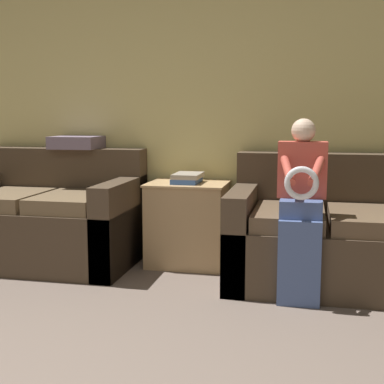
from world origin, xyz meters
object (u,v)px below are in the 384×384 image
couch_main (362,239)px  book_stack (187,178)px  child_left_seated (301,203)px  couch_side (49,221)px  side_shelf (188,223)px  throw_pillow (78,142)px

couch_main → book_stack: size_ratio=6.00×
couch_main → child_left_seated: 0.65m
couch_side → side_shelf: (1.08, 0.17, 0.00)m
side_shelf → throw_pillow: (-0.95, 0.13, 0.61)m
couch_main → couch_side: couch_side is taller
child_left_seated → side_shelf: size_ratio=1.77×
couch_main → throw_pillow: throw_pillow is taller
throw_pillow → book_stack: bearing=-8.6°
side_shelf → couch_side: bearing=-170.9°
couch_side → book_stack: bearing=8.5°
couch_side → throw_pillow: bearing=67.2°
couch_side → child_left_seated: size_ratio=1.21×
couch_main → book_stack: couch_main is taller
couch_side → throw_pillow: size_ratio=3.60×
book_stack → throw_pillow: 1.00m
book_stack → throw_pillow: bearing=171.4°
couch_side → throw_pillow: 0.69m
couch_main → book_stack: (-1.28, 0.21, 0.37)m
couch_side → book_stack: couch_side is taller
couch_main → couch_side: (-2.36, 0.05, 0.01)m
couch_side → child_left_seated: child_left_seated is taller
child_left_seated → side_shelf: bearing=144.1°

